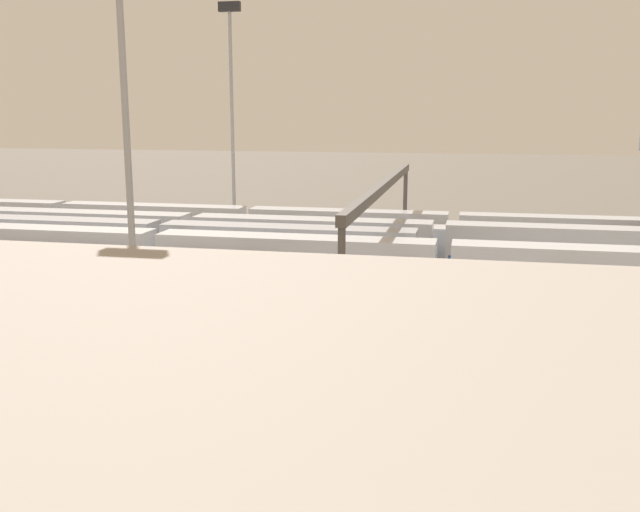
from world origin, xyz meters
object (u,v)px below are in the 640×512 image
train_on_track_5 (161,249)px  train_on_track_6 (294,266)px  train_on_track_4 (311,244)px  light_mast_2 (231,88)px  train_on_track_8 (211,302)px  train_on_track_1 (348,227)px  signal_gantry (384,192)px  train_on_track_3 (278,239)px  light_mast_1 (124,79)px  maintenance_shed (288,501)px

train_on_track_5 → train_on_track_6: 14.84m
train_on_track_4 → light_mast_2: bearing=-56.4°
train_on_track_8 → train_on_track_1: bearing=-96.0°
train_on_track_6 → signal_gantry: bearing=-121.5°
train_on_track_3 → train_on_track_1: train_on_track_3 is taller
light_mast_1 → light_mast_2: size_ratio=0.94×
train_on_track_4 → maintenance_shed: bearing=101.9°
train_on_track_6 → signal_gantry: (-6.13, -10.00, 5.18)m
train_on_track_6 → train_on_track_4: same height
train_on_track_4 → maintenance_shed: maintenance_shed is taller
train_on_track_1 → maintenance_shed: (-9.24, 63.47, 2.70)m
train_on_track_3 → signal_gantry: signal_gantry is taller
train_on_track_8 → signal_gantry: 22.92m
train_on_track_5 → train_on_track_6: size_ratio=0.66×
train_on_track_3 → maintenance_shed: size_ratio=3.19×
train_on_track_5 → maintenance_shed: bearing=118.3°
train_on_track_8 → train_on_track_4: bearing=-97.7°
light_mast_1 → light_mast_2: (9.13, -47.29, 0.95)m
train_on_track_6 → maintenance_shed: bearing=103.7°
train_on_track_6 → train_on_track_4: size_ratio=1.00×
light_mast_1 → maintenance_shed: 32.41m
light_mast_2 → signal_gantry: (-22.63, 23.61, -10.27)m
signal_gantry → train_on_track_6: bearing=58.5°
train_on_track_6 → signal_gantry: 12.82m
light_mast_1 → train_on_track_8: bearing=-136.5°
train_on_track_4 → signal_gantry: bearing=180.0°
train_on_track_5 → train_on_track_4: (-13.19, -5.00, -0.00)m
light_mast_1 → signal_gantry: (-13.50, -23.68, -9.32)m
train_on_track_3 → signal_gantry: size_ratio=2.55×
train_on_track_6 → light_mast_1: light_mast_1 is taller
train_on_track_6 → train_on_track_1: bearing=-90.4°
train_on_track_5 → maintenance_shed: (-23.38, 43.47, 2.10)m
train_on_track_8 → train_on_track_3: 25.08m
train_on_track_6 → train_on_track_4: 10.03m
light_mast_1 → maintenance_shed: (-16.78, 24.79, -12.42)m
train_on_track_8 → train_on_track_5: bearing=-55.0°
train_on_track_3 → train_on_track_4: bearing=133.4°
train_on_track_3 → light_mast_2: size_ratio=4.02×
train_on_track_3 → signal_gantry: (-11.64, 5.00, 5.72)m
train_on_track_4 → signal_gantry: (-6.92, 0.00, 5.20)m
train_on_track_4 → light_mast_2: 32.30m
maintenance_shed → light_mast_1: bearing=-55.9°
train_on_track_3 → maintenance_shed: bearing=105.6°
train_on_track_8 → maintenance_shed: maintenance_shed is taller
signal_gantry → train_on_track_3: bearing=-23.2°
train_on_track_8 → signal_gantry: size_ratio=3.09×
train_on_track_3 → train_on_track_1: bearing=-119.6°
train_on_track_6 → train_on_track_4: bearing=-85.5°
train_on_track_8 → light_mast_2: bearing=-73.4°
train_on_track_1 → light_mast_2: size_ratio=4.20×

